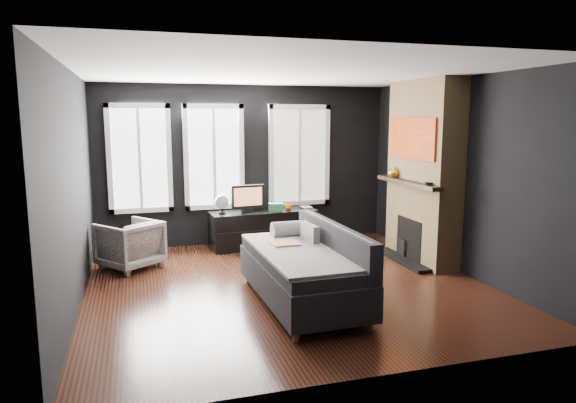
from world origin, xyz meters
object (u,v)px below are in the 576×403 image
object	(u,v)px
mug	(289,206)
sofa	(302,265)
media_console	(263,229)
mantel_vase	(394,172)
monitor	(248,196)
book	(301,201)
armchair	(130,242)

from	to	relation	value
mug	sofa	bearing A→B (deg)	-103.61
media_console	mantel_vase	distance (m)	2.36
monitor	mug	world-z (taller)	monitor
book	mantel_vase	world-z (taller)	mantel_vase
mug	armchair	bearing A→B (deg)	-164.85
monitor	mug	distance (m)	0.73
sofa	media_console	xyz separation A→B (m)	(0.22, 2.77, -0.16)
media_console	book	world-z (taller)	book
media_console	monitor	size ratio (longest dim) A/B	3.15
book	sofa	bearing A→B (deg)	-107.99
media_console	mantel_vase	bearing A→B (deg)	-33.74
mug	book	size ratio (longest dim) A/B	0.49
sofa	armchair	world-z (taller)	sofa
mug	mantel_vase	distance (m)	1.88
sofa	mug	xyz separation A→B (m)	(0.67, 2.79, 0.21)
monitor	mantel_vase	world-z (taller)	mantel_vase
mantel_vase	armchair	bearing A→B (deg)	174.84
media_console	mug	size ratio (longest dim) A/B	15.29
armchair	mantel_vase	distance (m)	4.12
armchair	monitor	world-z (taller)	monitor
sofa	book	distance (m)	3.02
armchair	media_console	distance (m)	2.26
book	armchair	bearing A→B (deg)	-164.75
armchair	monitor	distance (m)	2.08
armchair	book	xyz separation A→B (m)	(2.85, 0.78, 0.35)
armchair	media_console	xyz separation A→B (m)	(2.15, 0.69, -0.08)
monitor	armchair	bearing A→B (deg)	-165.79
armchair	mantel_vase	world-z (taller)	mantel_vase
sofa	mantel_vase	bearing A→B (deg)	38.28
mantel_vase	mug	bearing A→B (deg)	142.74
monitor	mug	bearing A→B (deg)	-6.69
monitor	mug	size ratio (longest dim) A/B	4.85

